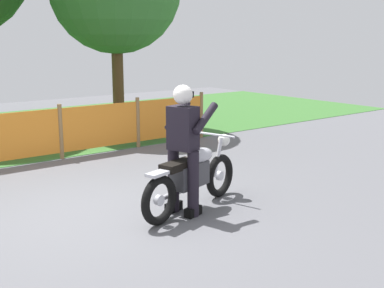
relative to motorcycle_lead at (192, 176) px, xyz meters
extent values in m
cube|color=#5B5B60|center=(-1.09, 0.85, -0.47)|extent=(24.00, 24.00, 0.02)
cylinder|color=olive|center=(-0.23, 3.77, 0.07)|extent=(0.08, 0.08, 1.05)
cylinder|color=olive|center=(1.47, 3.77, 0.07)|extent=(0.08, 0.08, 1.05)
cylinder|color=olive|center=(3.17, 3.77, 0.07)|extent=(0.08, 0.08, 1.05)
cube|color=orange|center=(-1.09, 3.77, 0.09)|extent=(1.62, 0.02, 0.85)
cube|color=orange|center=(0.62, 3.77, 0.09)|extent=(1.62, 0.02, 0.85)
cube|color=orange|center=(2.32, 3.77, 0.09)|extent=(1.62, 0.02, 0.85)
cylinder|color=brown|center=(2.19, 5.86, 0.71)|extent=(0.28, 0.28, 2.34)
torus|color=black|center=(0.64, 0.19, -0.15)|extent=(0.63, 0.28, 0.63)
cylinder|color=silver|center=(0.64, 0.19, -0.15)|extent=(0.15, 0.10, 0.14)
torus|color=black|center=(-0.67, -0.20, -0.15)|extent=(0.63, 0.28, 0.63)
cylinder|color=silver|center=(-0.67, -0.20, -0.15)|extent=(0.15, 0.10, 0.14)
cube|color=#38383D|center=(-0.06, -0.02, 0.03)|extent=(0.63, 0.39, 0.31)
ellipsoid|color=#B7B7C1|center=(0.16, 0.04, 0.25)|extent=(0.55, 0.37, 0.22)
cube|color=black|center=(-0.29, -0.09, 0.22)|extent=(0.59, 0.36, 0.10)
cube|color=silver|center=(-0.67, -0.20, 0.20)|extent=(0.38, 0.25, 0.04)
cylinder|color=silver|center=(0.59, 0.17, 0.14)|extent=(0.23, 0.12, 0.56)
sphere|color=white|center=(0.74, 0.22, 0.36)|extent=(0.22, 0.22, 0.18)
cylinder|color=silver|center=(0.55, 0.16, 0.47)|extent=(0.20, 0.57, 0.03)
cylinder|color=silver|center=(-0.38, 0.03, -0.21)|extent=(0.54, 0.22, 0.07)
cylinder|color=black|center=(-0.25, 0.09, -0.03)|extent=(0.19, 0.19, 0.86)
cube|color=black|center=(-0.25, 0.09, -0.40)|extent=(0.28, 0.18, 0.12)
cylinder|color=black|center=(-0.15, -0.21, -0.03)|extent=(0.19, 0.19, 0.86)
cube|color=black|center=(-0.15, -0.21, -0.40)|extent=(0.28, 0.18, 0.12)
cube|color=black|center=(-0.20, -0.06, 0.68)|extent=(0.33, 0.41, 0.56)
cylinder|color=black|center=(-0.09, 0.20, 0.80)|extent=(0.49, 0.23, 0.38)
cylinder|color=black|center=(0.04, -0.22, 0.80)|extent=(0.49, 0.23, 0.38)
sphere|color=white|center=(-0.20, -0.06, 1.11)|extent=(0.31, 0.31, 0.25)
cube|color=black|center=(-0.10, -0.03, 1.11)|extent=(0.08, 0.18, 0.08)
camera|label=1|loc=(-3.89, -5.04, 1.81)|focal=46.48mm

